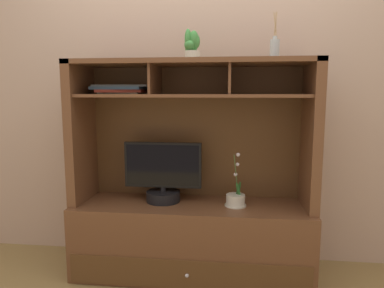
{
  "coord_description": "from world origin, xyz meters",
  "views": [
    {
      "loc": [
        0.27,
        -2.28,
        1.23
      ],
      "look_at": [
        0.0,
        0.0,
        0.89
      ],
      "focal_mm": 33.02,
      "sensor_mm": 36.0,
      "label": 1
    }
  ],
  "objects": [
    {
      "name": "diffuser_bottle",
      "position": [
        0.51,
        -0.03,
        1.49
      ],
      "size": [
        0.06,
        0.06,
        0.28
      ],
      "color": "#AFBCBB",
      "rests_on": "media_console"
    },
    {
      "name": "tv_monitor",
      "position": [
        -0.2,
        0.01,
        0.66
      ],
      "size": [
        0.52,
        0.23,
        0.41
      ],
      "color": "black",
      "rests_on": "media_console"
    },
    {
      "name": "potted_orchid",
      "position": [
        0.29,
        -0.03,
        0.54
      ],
      "size": [
        0.14,
        0.14,
        0.35
      ],
      "color": "silver",
      "rests_on": "media_console"
    },
    {
      "name": "media_console",
      "position": [
        0.0,
        0.01,
        0.42
      ],
      "size": [
        1.57,
        0.53,
        1.43
      ],
      "color": "brown",
      "rests_on": "ground"
    },
    {
      "name": "potted_succulent",
      "position": [
        -0.01,
        0.03,
        1.52
      ],
      "size": [
        0.11,
        0.12,
        0.2
      ],
      "color": "beige",
      "rests_on": "media_console"
    },
    {
      "name": "floor_plane",
      "position": [
        0.0,
        0.0,
        -0.01
      ],
      "size": [
        6.0,
        6.0,
        0.02
      ],
      "primitive_type": "cube",
      "color": "olive",
      "rests_on": "ground"
    },
    {
      "name": "magazine_stack_left",
      "position": [
        -0.48,
        0.04,
        1.25
      ],
      "size": [
        0.38,
        0.26,
        0.06
      ],
      "color": "beige",
      "rests_on": "media_console"
    },
    {
      "name": "back_wall",
      "position": [
        0.0,
        0.28,
        1.4
      ],
      "size": [
        6.0,
        0.02,
        2.8
      ],
      "primitive_type": "cube",
      "color": "tan",
      "rests_on": "ground"
    }
  ]
}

